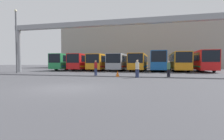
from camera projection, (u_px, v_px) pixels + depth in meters
name	position (u px, v px, depth m)	size (l,w,h in m)	color
ground_plane	(66.00, 88.00, 9.76)	(200.00, 200.00, 0.00)	#47474C
building_backdrop	(140.00, 48.00, 54.04)	(47.52, 12.00, 11.98)	gray
overhead_gantry	(119.00, 28.00, 23.16)	(32.46, 0.80, 7.15)	gray
bus_slot_0	(69.00, 61.00, 35.17)	(2.46, 10.66, 3.08)	#268C4C
bus_slot_1	(85.00, 61.00, 34.05)	(2.48, 10.11, 3.03)	red
bus_slot_2	(102.00, 61.00, 33.58)	(2.54, 10.89, 2.96)	orange
bus_slot_3	(121.00, 61.00, 33.33)	(2.59, 12.15, 2.98)	#999EA5
bus_slot_4	(139.00, 61.00, 32.37)	(2.59, 11.93, 2.98)	orange
bus_slot_5	(158.00, 60.00, 30.89)	(2.44, 10.66, 3.33)	#1959A5
bus_slot_6	(179.00, 61.00, 30.78)	(2.52, 12.19, 3.12)	orange
bus_slot_7	(201.00, 60.00, 29.21)	(2.54, 10.71, 3.29)	red
pedestrian_near_left	(96.00, 67.00, 19.59)	(0.35, 0.35, 1.71)	navy
pedestrian_far_center	(137.00, 68.00, 16.76)	(0.36, 0.36, 1.71)	navy
pedestrian_mid_left	(169.00, 68.00, 17.61)	(0.34, 0.34, 1.62)	black
traffic_cone	(118.00, 74.00, 18.14)	(0.38, 0.38, 0.59)	orange
lamp_post	(16.00, 39.00, 24.05)	(0.36, 0.36, 8.77)	#595B60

